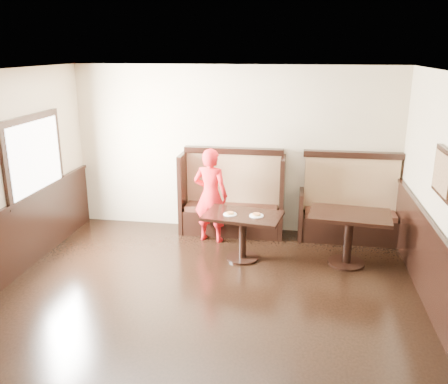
% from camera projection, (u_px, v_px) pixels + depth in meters
% --- Properties ---
extents(ground, '(7.00, 7.00, 0.00)m').
position_uv_depth(ground, '(189.00, 343.00, 5.12)').
color(ground, black).
rests_on(ground, ground).
extents(room_shell, '(7.00, 7.00, 7.00)m').
position_uv_depth(room_shell, '(167.00, 273.00, 5.23)').
color(room_shell, tan).
rests_on(room_shell, ground).
extents(booth_main, '(1.75, 0.72, 1.45)m').
position_uv_depth(booth_main, '(232.00, 202.00, 8.08)').
color(booth_main, black).
rests_on(booth_main, ground).
extents(booth_neighbor, '(1.65, 0.72, 1.45)m').
position_uv_depth(booth_neighbor, '(349.00, 211.00, 7.79)').
color(booth_neighbor, black).
rests_on(booth_neighbor, ground).
extents(table_main, '(1.21, 0.86, 0.71)m').
position_uv_depth(table_main, '(243.00, 225.00, 7.01)').
color(table_main, black).
rests_on(table_main, ground).
extents(table_neighbor, '(1.21, 0.86, 0.79)m').
position_uv_depth(table_neighbor, '(349.00, 226.00, 6.83)').
color(table_neighbor, black).
rests_on(table_neighbor, ground).
extents(child, '(0.62, 0.46, 1.55)m').
position_uv_depth(child, '(211.00, 195.00, 7.63)').
color(child, red).
rests_on(child, ground).
extents(pizza_plate_left, '(0.20, 0.20, 0.04)m').
position_uv_depth(pizza_plate_left, '(230.00, 214.00, 6.94)').
color(pizza_plate_left, white).
rests_on(pizza_plate_left, table_main).
extents(pizza_plate_right, '(0.21, 0.21, 0.04)m').
position_uv_depth(pizza_plate_right, '(256.00, 215.00, 6.88)').
color(pizza_plate_right, white).
rests_on(pizza_plate_right, table_main).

